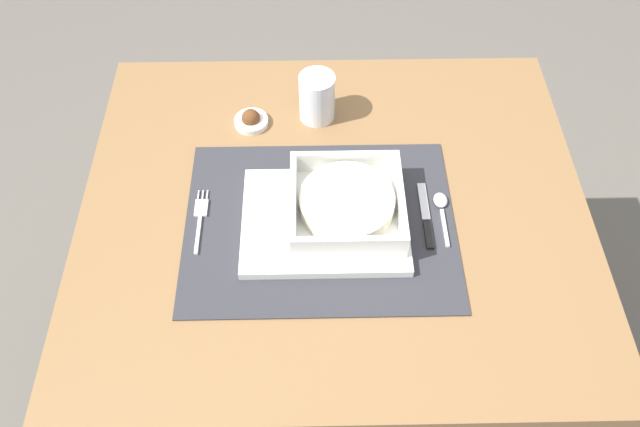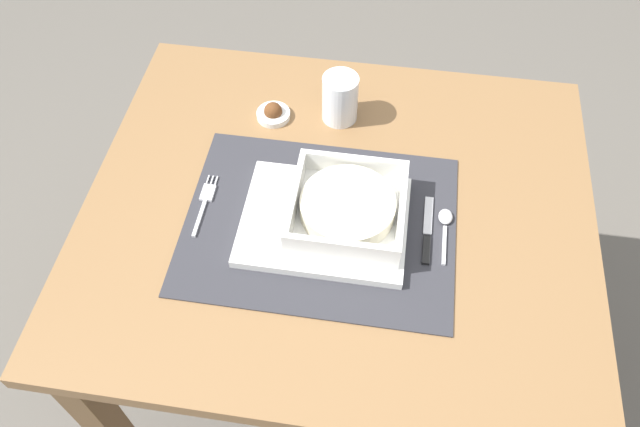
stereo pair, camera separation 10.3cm
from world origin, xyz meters
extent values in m
plane|color=#59544C|center=(0.00, 0.00, 0.00)|extent=(6.00, 6.00, 0.00)
cube|color=brown|center=(0.00, 0.00, 0.70)|extent=(0.88, 0.76, 0.03)
cube|color=brown|center=(-0.39, 0.33, 0.34)|extent=(0.05, 0.05, 0.68)
cube|color=brown|center=(0.39, 0.33, 0.34)|extent=(0.05, 0.05, 0.68)
cube|color=#2D2D33|center=(-0.03, -0.04, 0.72)|extent=(0.46, 0.35, 0.00)
cube|color=white|center=(-0.02, -0.04, 0.72)|extent=(0.28, 0.22, 0.02)
cube|color=white|center=(0.02, -0.03, 0.74)|extent=(0.19, 0.19, 0.01)
cube|color=white|center=(-0.07, -0.03, 0.76)|extent=(0.01, 0.19, 0.04)
cube|color=white|center=(0.11, -0.03, 0.76)|extent=(0.01, 0.19, 0.04)
cube|color=white|center=(0.02, -0.12, 0.76)|extent=(0.17, 0.01, 0.04)
cube|color=white|center=(0.02, 0.06, 0.76)|extent=(0.17, 0.01, 0.04)
cylinder|color=beige|center=(0.02, -0.03, 0.76)|extent=(0.16, 0.16, 0.03)
cube|color=silver|center=(-0.23, -0.06, 0.72)|extent=(0.01, 0.08, 0.00)
cube|color=silver|center=(-0.23, -0.01, 0.72)|extent=(0.02, 0.04, 0.00)
cylinder|color=silver|center=(-0.24, 0.02, 0.72)|extent=(0.00, 0.02, 0.00)
cylinder|color=silver|center=(-0.23, 0.02, 0.72)|extent=(0.00, 0.02, 0.00)
cylinder|color=silver|center=(-0.22, 0.02, 0.72)|extent=(0.00, 0.02, 0.00)
cube|color=silver|center=(0.18, -0.06, 0.72)|extent=(0.01, 0.08, 0.00)
ellipsoid|color=silver|center=(0.18, 0.00, 0.72)|extent=(0.02, 0.03, 0.01)
cube|color=black|center=(0.15, -0.07, 0.72)|extent=(0.01, 0.05, 0.01)
cube|color=silver|center=(0.15, 0.00, 0.72)|extent=(0.01, 0.08, 0.00)
cylinder|color=white|center=(-0.03, 0.22, 0.76)|extent=(0.07, 0.07, 0.10)
cylinder|color=#338C3F|center=(-0.03, 0.22, 0.75)|extent=(0.06, 0.06, 0.07)
cylinder|color=white|center=(-0.15, 0.20, 0.72)|extent=(0.06, 0.06, 0.01)
sphere|color=#593319|center=(-0.15, 0.20, 0.73)|extent=(0.04, 0.04, 0.04)
camera|label=1|loc=(-0.04, -0.65, 1.57)|focal=35.04mm
camera|label=2|loc=(0.07, -0.65, 1.57)|focal=35.04mm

